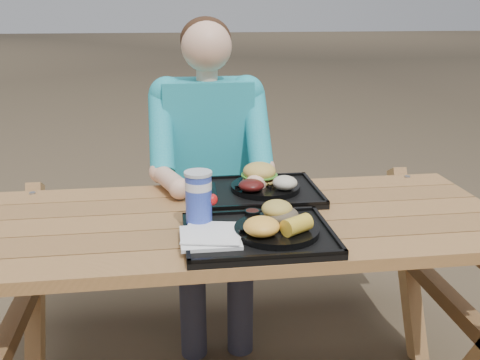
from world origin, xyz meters
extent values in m
cube|color=black|center=(0.03, -0.19, 0.76)|extent=(0.45, 0.35, 0.02)
cube|color=black|center=(0.09, 0.20, 0.76)|extent=(0.45, 0.35, 0.02)
cylinder|color=black|center=(0.09, -0.20, 0.78)|extent=(0.26, 0.26, 0.02)
cylinder|color=black|center=(0.12, 0.21, 0.78)|extent=(0.26, 0.26, 0.02)
cube|color=white|center=(-0.12, -0.22, 0.78)|extent=(0.18, 0.18, 0.02)
cylinder|color=#1630A9|center=(-0.14, -0.10, 0.85)|extent=(0.08, 0.08, 0.17)
cylinder|color=black|center=(0.03, -0.08, 0.78)|extent=(0.05, 0.05, 0.03)
cylinder|color=yellow|center=(0.09, -0.06, 0.78)|extent=(0.04, 0.04, 0.03)
ellipsoid|color=#FFBC43|center=(0.03, -0.25, 0.82)|extent=(0.11, 0.11, 0.05)
cube|color=black|center=(-0.08, 0.21, 0.77)|extent=(0.04, 0.18, 0.01)
ellipsoid|color=#49100E|center=(0.06, 0.14, 0.81)|extent=(0.09, 0.09, 0.04)
ellipsoid|color=beige|center=(0.19, 0.14, 0.82)|extent=(0.09, 0.09, 0.05)
camera|label=1|loc=(-0.23, -1.67, 1.43)|focal=40.00mm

